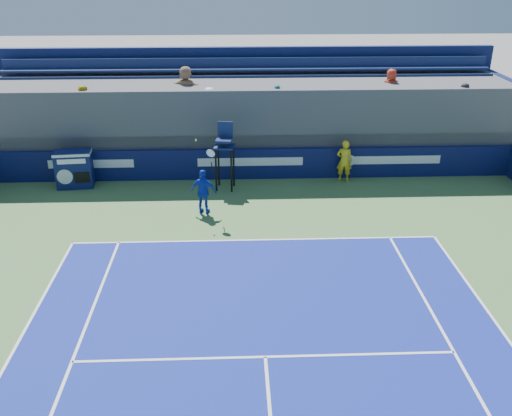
{
  "coord_description": "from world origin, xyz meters",
  "views": [
    {
      "loc": [
        -0.59,
        -3.45,
        7.93
      ],
      "look_at": [
        0.0,
        11.5,
        1.25
      ],
      "focal_mm": 40.0,
      "sensor_mm": 36.0,
      "label": 1
    }
  ],
  "objects_px": {
    "match_clock": "(74,168)",
    "tennis_player": "(204,191)",
    "umpire_chair": "(225,149)",
    "ball_person": "(344,161)"
  },
  "relations": [
    {
      "from": "match_clock",
      "to": "tennis_player",
      "type": "xyz_separation_m",
      "value": [
        4.87,
        -2.54,
        0.04
      ]
    },
    {
      "from": "tennis_player",
      "to": "match_clock",
      "type": "bearing_deg",
      "value": 152.46
    },
    {
      "from": "umpire_chair",
      "to": "ball_person",
      "type": "bearing_deg",
      "value": 6.95
    },
    {
      "from": "match_clock",
      "to": "tennis_player",
      "type": "height_order",
      "value": "tennis_player"
    },
    {
      "from": "ball_person",
      "to": "umpire_chair",
      "type": "bearing_deg",
      "value": 15.66
    },
    {
      "from": "match_clock",
      "to": "tennis_player",
      "type": "relative_size",
      "value": 0.54
    },
    {
      "from": "tennis_player",
      "to": "ball_person",
      "type": "bearing_deg",
      "value": 27.87
    },
    {
      "from": "match_clock",
      "to": "tennis_player",
      "type": "distance_m",
      "value": 5.49
    },
    {
      "from": "ball_person",
      "to": "tennis_player",
      "type": "bearing_deg",
      "value": 36.58
    },
    {
      "from": "ball_person",
      "to": "umpire_chair",
      "type": "distance_m",
      "value": 4.57
    }
  ]
}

